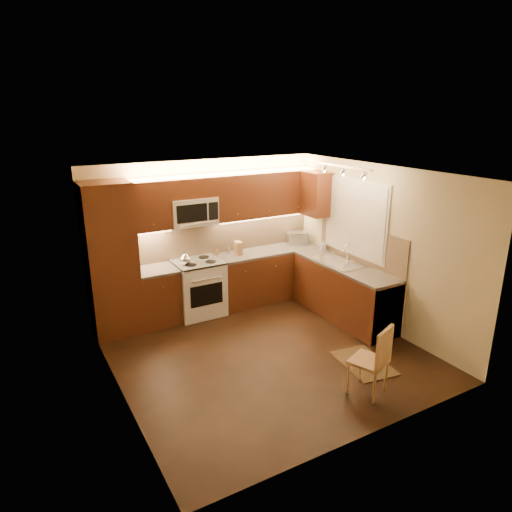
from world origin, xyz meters
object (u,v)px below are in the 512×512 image
stove (199,288)px  microwave (192,211)px  kettle (185,258)px  dining_chair (369,359)px  toaster_oven (296,238)px  sink (339,258)px  knife_block (238,248)px  soap_bottle (323,245)px

stove → microwave: size_ratio=1.21×
kettle → dining_chair: kettle is taller
stove → dining_chair: size_ratio=1.04×
toaster_oven → microwave: bearing=-162.7°
sink → dining_chair: sink is taller
knife_block → dining_chair: size_ratio=0.26×
knife_block → sink: bearing=-40.1°
soap_bottle → toaster_oven: bearing=120.7°
kettle → soap_bottle: 2.46m
microwave → toaster_oven: microwave is taller
toaster_oven → stove: bearing=-158.8°
stove → kettle: 0.62m
knife_block → stove: bearing=-171.9°
knife_block → dining_chair: bearing=-84.3°
sink → kettle: bearing=154.6°
dining_chair → soap_bottle: bearing=41.6°
kettle → soap_bottle: (2.43, -0.38, -0.04)m
soap_bottle → stove: bearing=-178.4°
microwave → kettle: 0.76m
knife_block → soap_bottle: size_ratio=1.25×
sink → toaster_oven: (0.02, 1.25, 0.03)m
microwave → toaster_oven: size_ratio=2.07×
kettle → sink: bearing=-2.1°
stove → microwave: bearing=90.0°
toaster_oven → soap_bottle: (0.18, -0.57, -0.02)m
knife_block → dining_chair: 3.19m
knife_block → dining_chair: (0.10, -3.14, -0.57)m
kettle → soap_bottle: size_ratio=1.18×
stove → sink: size_ratio=1.07×
soap_bottle → dining_chair: size_ratio=0.20×
knife_block → soap_bottle: knife_block is taller
toaster_oven → dining_chair: bearing=-92.0°
sink → knife_block: knife_block is taller
microwave → soap_bottle: bearing=-14.6°
stove → kettle: size_ratio=4.33×
stove → knife_block: size_ratio=4.07×
microwave → knife_block: bearing=-5.7°
stove → sink: bearing=-29.4°
stove → microwave: microwave is taller
soap_bottle → knife_block: bearing=173.7°
kettle → toaster_oven: 2.26m
microwave → dining_chair: bearing=-74.8°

